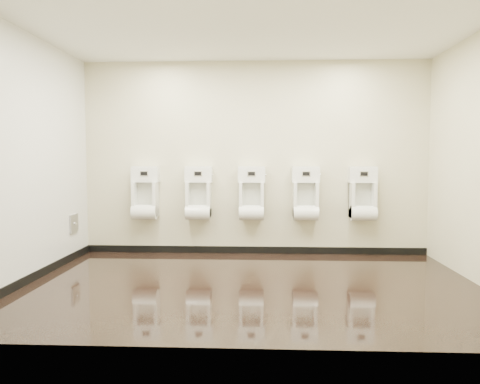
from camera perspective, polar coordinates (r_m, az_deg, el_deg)
The scene contains 14 objects.
ground at distance 5.26m, azimuth 1.43°, elevation -11.23°, with size 5.00×3.50×0.00m, color black.
ceiling at distance 5.27m, azimuth 1.48°, elevation 19.58°, with size 5.00×3.50×0.00m, color white.
back_wall at distance 6.83m, azimuth 1.78°, elevation 4.14°, with size 5.00×0.02×2.80m, color beige.
front_wall at distance 3.33m, azimuth 0.79°, elevation 4.29°, with size 5.00×0.02×2.80m, color beige.
left_wall at distance 5.71m, azimuth -24.56°, elevation 3.81°, with size 0.02×3.50×2.80m, color beige.
tile_overlay_left at distance 5.71m, azimuth -24.52°, elevation 3.81°, with size 0.01×3.50×2.80m, color white.
skirting_back at distance 6.95m, azimuth 1.75°, elevation -7.07°, with size 5.00×0.02×0.10m, color black.
skirting_left at distance 5.86m, azimuth -24.07°, elevation -9.51°, with size 0.02×3.50×0.10m, color black.
access_panel at distance 6.85m, azimuth -19.60°, elevation -3.64°, with size 0.04×0.25×0.25m.
urinal_0 at distance 6.93m, azimuth -11.47°, elevation -0.59°, with size 0.40×0.30×0.75m.
urinal_1 at distance 6.78m, azimuth -5.08°, elevation -0.63°, with size 0.40×0.30×0.75m.
urinal_2 at distance 6.72m, azimuth 1.42°, elevation -0.66°, with size 0.40×0.30×0.75m.
urinal_3 at distance 6.75m, azimuth 8.00°, elevation -0.67°, with size 0.40×0.30×0.75m.
urinal_4 at distance 6.87m, azimuth 14.74°, elevation -0.69°, with size 0.40×0.30×0.75m.
Camera 1 is at (0.11, -5.08, 1.38)m, focal length 35.00 mm.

